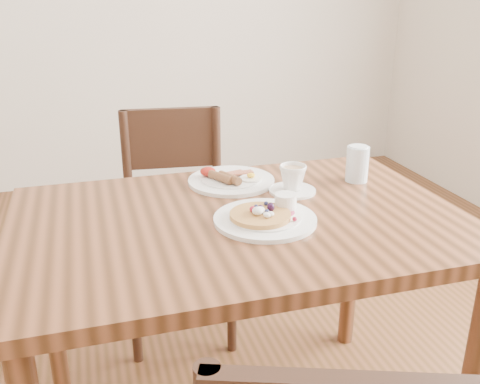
% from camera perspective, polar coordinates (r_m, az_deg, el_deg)
% --- Properties ---
extents(dining_table, '(1.20, 0.80, 0.75)m').
position_cam_1_polar(dining_table, '(1.47, 0.00, -6.14)').
color(dining_table, brown).
rests_on(dining_table, ground).
extents(chair_far, '(0.46, 0.46, 0.88)m').
position_cam_1_polar(chair_far, '(2.11, -6.81, -2.24)').
color(chair_far, black).
rests_on(chair_far, ground).
extents(pancake_plate, '(0.27, 0.27, 0.06)m').
position_cam_1_polar(pancake_plate, '(1.40, 2.81, -2.58)').
color(pancake_plate, white).
rests_on(pancake_plate, dining_table).
extents(breakfast_plate, '(0.27, 0.27, 0.04)m').
position_cam_1_polar(breakfast_plate, '(1.67, -1.07, 1.35)').
color(breakfast_plate, white).
rests_on(breakfast_plate, dining_table).
extents(teacup_saucer, '(0.14, 0.14, 0.08)m').
position_cam_1_polar(teacup_saucer, '(1.59, 5.63, 1.25)').
color(teacup_saucer, white).
rests_on(teacup_saucer, dining_table).
extents(water_glass, '(0.07, 0.07, 0.11)m').
position_cam_1_polar(water_glass, '(1.71, 12.40, 2.94)').
color(water_glass, silver).
rests_on(water_glass, dining_table).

